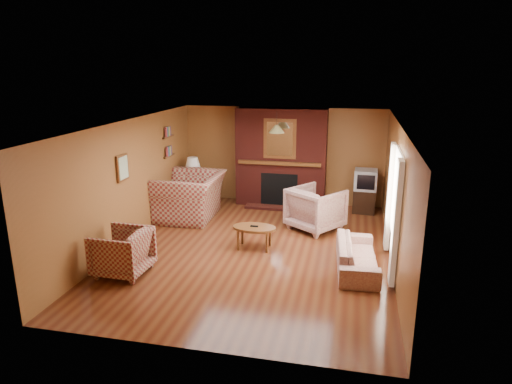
% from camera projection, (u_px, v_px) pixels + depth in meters
% --- Properties ---
extents(floor, '(6.50, 6.50, 0.00)m').
position_uv_depth(floor, '(255.00, 250.00, 8.70)').
color(floor, '#4D2010').
rests_on(floor, ground).
extents(ceiling, '(6.50, 6.50, 0.00)m').
position_uv_depth(ceiling, '(255.00, 124.00, 8.05)').
color(ceiling, silver).
rests_on(ceiling, wall_back).
extents(wall_back, '(6.50, 0.00, 6.50)m').
position_uv_depth(wall_back, '(283.00, 156.00, 11.43)').
color(wall_back, brown).
rests_on(wall_back, floor).
extents(wall_front, '(6.50, 0.00, 6.50)m').
position_uv_depth(wall_front, '(195.00, 261.00, 5.32)').
color(wall_front, brown).
rests_on(wall_front, floor).
extents(wall_left, '(0.00, 6.50, 6.50)m').
position_uv_depth(wall_left, '(130.00, 182.00, 8.89)').
color(wall_left, brown).
rests_on(wall_left, floor).
extents(wall_right, '(0.00, 6.50, 6.50)m').
position_uv_depth(wall_right, '(396.00, 197.00, 7.86)').
color(wall_right, brown).
rests_on(wall_right, floor).
extents(fireplace, '(2.20, 0.82, 2.40)m').
position_uv_depth(fireplace, '(281.00, 158.00, 11.19)').
color(fireplace, '#541812').
rests_on(fireplace, floor).
extents(window_right, '(0.10, 1.85, 2.00)m').
position_uv_depth(window_right, '(394.00, 205.00, 7.71)').
color(window_right, beige).
rests_on(window_right, wall_right).
extents(bookshelf, '(0.09, 0.55, 0.71)m').
position_uv_depth(bookshelf, '(170.00, 142.00, 10.54)').
color(bookshelf, brown).
rests_on(bookshelf, wall_left).
extents(botanical_print, '(0.05, 0.40, 0.50)m').
position_uv_depth(botanical_print, '(122.00, 168.00, 8.51)').
color(botanical_print, brown).
rests_on(botanical_print, wall_left).
extents(pendant_light, '(0.36, 0.36, 0.48)m').
position_uv_depth(pendant_light, '(277.00, 129.00, 10.32)').
color(pendant_light, black).
rests_on(pendant_light, ceiling).
extents(plaid_loveseat, '(1.42, 1.61, 1.02)m').
position_uv_depth(plaid_loveseat, '(190.00, 196.00, 10.40)').
color(plaid_loveseat, maroon).
rests_on(plaid_loveseat, floor).
extents(plaid_armchair, '(0.88, 0.86, 0.78)m').
position_uv_depth(plaid_armchair, '(122.00, 252.00, 7.62)').
color(plaid_armchair, maroon).
rests_on(plaid_armchair, floor).
extents(floral_sofa, '(0.77, 1.73, 0.49)m').
position_uv_depth(floral_sofa, '(357.00, 255.00, 7.84)').
color(floral_sofa, '#BAAC90').
rests_on(floral_sofa, floor).
extents(floral_armchair, '(1.38, 1.38, 0.91)m').
position_uv_depth(floral_armchair, '(316.00, 209.00, 9.68)').
color(floral_armchair, '#BAAC90').
rests_on(floral_armchair, floor).
extents(coffee_table, '(0.83, 0.51, 0.46)m').
position_uv_depth(coffee_table, '(254.00, 230.00, 8.67)').
color(coffee_table, brown).
rests_on(coffee_table, floor).
extents(side_table, '(0.49, 0.49, 0.60)m').
position_uv_depth(side_table, '(194.00, 194.00, 11.36)').
color(side_table, brown).
rests_on(side_table, floor).
extents(table_lamp, '(0.38, 0.38, 0.62)m').
position_uv_depth(table_lamp, '(193.00, 168.00, 11.18)').
color(table_lamp, silver).
rests_on(table_lamp, side_table).
extents(tv_stand, '(0.54, 0.50, 0.56)m').
position_uv_depth(tv_stand, '(364.00, 201.00, 10.84)').
color(tv_stand, black).
rests_on(tv_stand, floor).
extents(crt_tv, '(0.54, 0.53, 0.48)m').
position_uv_depth(crt_tv, '(366.00, 180.00, 10.69)').
color(crt_tv, '#A4A6AB').
rests_on(crt_tv, tv_stand).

